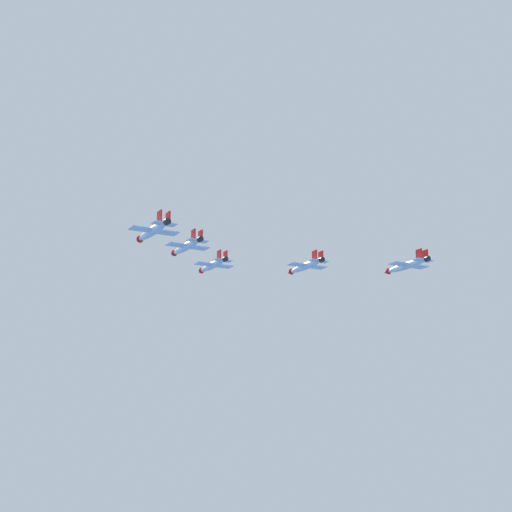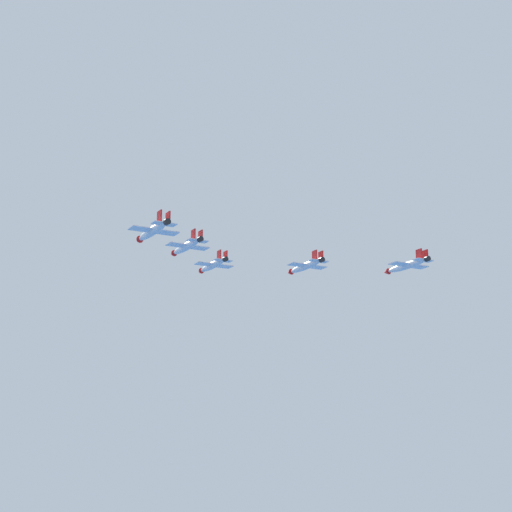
% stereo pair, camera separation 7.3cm
% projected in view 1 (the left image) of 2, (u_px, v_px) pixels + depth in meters
% --- Properties ---
extents(jet_lead, '(12.92, 14.17, 3.57)m').
position_uv_depth(jet_lead, '(213.00, 265.00, 228.13)').
color(jet_lead, white).
extents(jet_left_wingman, '(13.02, 14.00, 3.55)m').
position_uv_depth(jet_left_wingman, '(186.00, 246.00, 203.35)').
color(jet_left_wingman, white).
extents(jet_right_wingman, '(12.95, 14.14, 3.57)m').
position_uv_depth(jet_right_wingman, '(306.00, 266.00, 218.89)').
color(jet_right_wingman, white).
extents(jet_left_outer, '(13.15, 14.30, 3.61)m').
position_uv_depth(jet_left_outer, '(153.00, 231.00, 178.13)').
color(jet_left_outer, white).
extents(jet_right_outer, '(13.20, 14.05, 3.58)m').
position_uv_depth(jet_right_outer, '(407.00, 265.00, 209.74)').
color(jet_right_outer, white).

